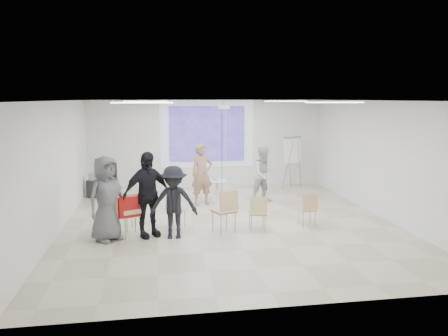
{
  "coord_description": "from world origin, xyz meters",
  "views": [
    {
      "loc": [
        -1.77,
        -10.34,
        3.06
      ],
      "look_at": [
        0.0,
        0.8,
        1.25
      ],
      "focal_mm": 35.0,
      "sensor_mm": 36.0,
      "label": 1
    }
  ],
  "objects": [
    {
      "name": "fluor_panel_nw",
      "position": [
        -2.0,
        2.0,
        2.97
      ],
      "size": [
        1.2,
        0.3,
        0.02
      ],
      "primitive_type": "cube",
      "color": "white",
      "rests_on": "ceiling"
    },
    {
      "name": "audience_mid",
      "position": [
        -1.4,
        -0.98,
        0.91
      ],
      "size": [
        1.23,
        0.74,
        1.83
      ],
      "primitive_type": "imported",
      "rotation": [
        0.0,
        0.0,
        -0.09
      ],
      "color": "black",
      "rests_on": "floor"
    },
    {
      "name": "laptop",
      "position": [
        -1.31,
        -0.16,
        0.43
      ],
      "size": [
        0.36,
        0.32,
        0.02
      ],
      "primitive_type": "imported",
      "rotation": [
        0.0,
        0.0,
        2.72
      ],
      "color": "black",
      "rests_on": "chair_left_inner"
    },
    {
      "name": "chair_right_far",
      "position": [
        1.83,
        -0.6,
        0.47
      ],
      "size": [
        0.39,
        0.42,
        0.8
      ],
      "rotation": [
        0.0,
        0.0,
        0.05
      ],
      "color": "tan",
      "rests_on": "floor"
    },
    {
      "name": "player_right",
      "position": [
        1.4,
        2.01,
        0.92
      ],
      "size": [
        1.03,
        0.9,
        1.85
      ],
      "primitive_type": "imported",
      "rotation": [
        0.0,
        0.0,
        0.24
      ],
      "color": "silver",
      "rests_on": "floor"
    },
    {
      "name": "flipchart_easel",
      "position": [
        2.82,
        3.79,
        1.31
      ],
      "size": [
        0.75,
        0.59,
        1.78
      ],
      "rotation": [
        0.0,
        0.0,
        0.23
      ],
      "color": "gray",
      "rests_on": "floor"
    },
    {
      "name": "fluor_panel_sw",
      "position": [
        -2.0,
        -1.5,
        2.97
      ],
      "size": [
        1.2,
        0.3,
        0.02
      ],
      "primitive_type": "cube",
      "color": "white",
      "rests_on": "ceiling"
    },
    {
      "name": "floor",
      "position": [
        0.0,
        0.0,
        -0.05
      ],
      "size": [
        8.0,
        9.0,
        0.1
      ],
      "primitive_type": "cube",
      "color": "beige",
      "rests_on": "ground"
    },
    {
      "name": "ceiling_projector",
      "position": [
        0.1,
        1.49,
        2.69
      ],
      "size": [
        0.3,
        0.25,
        3.0
      ],
      "color": "white",
      "rests_on": "ceiling"
    },
    {
      "name": "wall_right",
      "position": [
        4.05,
        0.0,
        1.5
      ],
      "size": [
        0.1,
        9.0,
        3.0
      ],
      "primitive_type": "cube",
      "color": "silver",
      "rests_on": "floor"
    },
    {
      "name": "wall_back",
      "position": [
        0.0,
        4.55,
        1.5
      ],
      "size": [
        8.0,
        0.1,
        3.0
      ],
      "primitive_type": "cube",
      "color": "silver",
      "rests_on": "floor"
    },
    {
      "name": "chair_center",
      "position": [
        -0.22,
        -0.83,
        0.59
      ],
      "size": [
        0.62,
        0.64,
        1.0
      ],
      "rotation": [
        0.0,
        0.0,
        0.38
      ],
      "color": "tan",
      "rests_on": "floor"
    },
    {
      "name": "wall_left",
      "position": [
        -4.05,
        0.0,
        1.5
      ],
      "size": [
        0.1,
        9.0,
        3.0
      ],
      "primitive_type": "cube",
      "color": "silver",
      "rests_on": "floor"
    },
    {
      "name": "fluor_panel_ne",
      "position": [
        2.0,
        2.0,
        2.97
      ],
      "size": [
        1.2,
        0.3,
        0.02
      ],
      "primitive_type": "cube",
      "color": "white",
      "rests_on": "ceiling"
    },
    {
      "name": "av_cart",
      "position": [
        -3.6,
        3.45,
        0.35
      ],
      "size": [
        0.62,
        0.56,
        0.77
      ],
      "rotation": [
        0.0,
        0.0,
        -0.33
      ],
      "color": "black",
      "rests_on": "floor"
    },
    {
      "name": "audience_outer",
      "position": [
        -2.83,
        -0.93,
        1.04
      ],
      "size": [
        1.2,
        1.18,
        2.08
      ],
      "primitive_type": "imported",
      "rotation": [
        0.0,
        0.0,
        0.74
      ],
      "color": "slate",
      "rests_on": "floor"
    },
    {
      "name": "chair_left_inner",
      "position": [
        -1.33,
        -0.24,
        0.48
      ],
      "size": [
        0.51,
        0.52,
        0.81
      ],
      "rotation": [
        0.0,
        0.0,
        -0.42
      ],
      "color": "tan",
      "rests_on": "floor"
    },
    {
      "name": "chair_left_mid",
      "position": [
        -2.33,
        -0.77,
        0.59
      ],
      "size": [
        0.63,
        0.65,
        1.0
      ],
      "rotation": [
        0.0,
        0.0,
        0.41
      ],
      "color": "tan",
      "rests_on": "floor"
    },
    {
      "name": "projection_halo",
      "position": [
        0.0,
        4.49,
        1.85
      ],
      "size": [
        3.2,
        0.01,
        2.3
      ],
      "primitive_type": "cube",
      "color": "silver",
      "rests_on": "wall_back"
    },
    {
      "name": "audience_left",
      "position": [
        -1.97,
        -0.79,
        1.1
      ],
      "size": [
        1.48,
        1.26,
        2.19
      ],
      "primitive_type": "imported",
      "rotation": [
        0.0,
        0.0,
        0.47
      ],
      "color": "black",
      "rests_on": "floor"
    },
    {
      "name": "fluor_panel_se",
      "position": [
        2.0,
        -1.5,
        2.97
      ],
      "size": [
        1.2,
        0.3,
        0.02
      ],
      "primitive_type": "cube",
      "color": "white",
      "rests_on": "ceiling"
    },
    {
      "name": "chair_far_left",
      "position": [
        -2.57,
        -0.3,
        0.49
      ],
      "size": [
        0.49,
        0.51,
        0.83
      ],
      "rotation": [
        0.0,
        0.0,
        -0.31
      ],
      "color": "tan",
      "rests_on": "floor"
    },
    {
      "name": "projection_image",
      "position": [
        0.0,
        4.47,
        1.85
      ],
      "size": [
        2.6,
        0.01,
        1.9
      ],
      "primitive_type": "cube",
      "color": "#382E9E",
      "rests_on": "wall_back"
    },
    {
      "name": "controller_right",
      "position": [
        1.22,
        2.26,
        1.25
      ],
      "size": [
        0.06,
        0.11,
        0.04
      ],
      "primitive_type": "cube",
      "rotation": [
        0.0,
        0.0,
        0.24
      ],
      "color": "white",
      "rests_on": "player_right"
    },
    {
      "name": "player_left",
      "position": [
        -0.46,
        1.95,
        1.01
      ],
      "size": [
        0.84,
        0.68,
        2.02
      ],
      "primitive_type": "imported",
      "rotation": [
        0.0,
        0.0,
        0.27
      ],
      "color": "tan",
      "rests_on": "floor"
    },
    {
      "name": "ceiling",
      "position": [
        0.0,
        0.0,
        3.05
      ],
      "size": [
        8.0,
        9.0,
        0.1
      ],
      "primitive_type": "cube",
      "color": "white",
      "rests_on": "wall_back"
    },
    {
      "name": "chair_right_inner",
      "position": [
        0.54,
        -0.82,
        0.5
      ],
      "size": [
        0.43,
        0.46,
        0.84
      ],
      "rotation": [
        0.0,
        0.0,
        -0.09
      ],
      "color": "tan",
      "rests_on": "floor"
    },
    {
      "name": "red_jacket",
      "position": [
        -2.36,
        -0.91,
        0.72
      ],
      "size": [
        0.47,
        0.28,
        0.45
      ],
      "primitive_type": "cube",
      "rotation": [
        0.0,
        0.0,
        0.41
      ],
      "color": "#AB1515",
      "rests_on": "chair_left_mid"
    },
    {
      "name": "pedestal_table",
      "position": [
        0.03,
        2.21,
        0.38
      ],
      "size": [
        0.59,
        0.59,
        0.68
      ],
      "rotation": [
        0.0,
        0.0,
        -0.07
      ],
      "color": "white",
      "rests_on": "floor"
    },
    {
      "name": "controller_left",
      "position": [
        -0.28,
        2.2,
        1.33
      ],
      "size": [
        0.07,
        0.12,
        0.04
      ],
      "primitive_type": "cube",
      "rotation": [
        0.0,
        0.0,
        0.27
      ],
      "color": "white",
      "rests_on": "player_left"
    }
  ]
}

